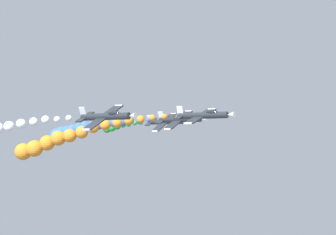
{
  "coord_description": "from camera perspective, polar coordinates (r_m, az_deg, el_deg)",
  "views": [
    {
      "loc": [
        83.39,
        48.86,
        128.59
      ],
      "look_at": [
        0.0,
        0.0,
        133.08
      ],
      "focal_mm": 55.9,
      "sensor_mm": 36.0,
      "label": 1
    }
  ],
  "objects": [
    {
      "name": "airplane_lead",
      "position": [
        86.93,
        3.88,
        0.23
      ],
      "size": [
        9.24,
        10.35,
        3.39
      ],
      "rotation": [
        0.0,
        0.3,
        0.0
      ],
      "color": "#23282D"
    },
    {
      "name": "smoke_trail_lead",
      "position": [
        100.81,
        -11.91,
        -2.44
      ],
      "size": [
        7.01,
        30.88,
        8.39
      ],
      "color": "orange"
    },
    {
      "name": "airplane_left_outer",
      "position": [
        117.75,
        -0.17,
        -0.46
      ],
      "size": [
        8.67,
        10.35,
        4.69
      ],
      "rotation": [
        0.0,
        0.48,
        0.0
      ],
      "color": "#23282D"
    },
    {
      "name": "smoke_trail_left_inner",
      "position": [
        121.44,
        -10.17,
        -1.47
      ],
      "size": [
        8.15,
        31.85,
        5.42
      ],
      "color": "blue"
    },
    {
      "name": "smoke_trail_left_outer",
      "position": [
        126.3,
        -5.72,
        -1.0
      ],
      "size": [
        2.67,
        12.12,
        2.87
      ],
      "color": "green"
    },
    {
      "name": "airplane_right_inner",
      "position": [
        81.76,
        -6.78,
        0.11
      ],
      "size": [
        8.73,
        10.35,
        4.56
      ],
      "rotation": [
        0.0,
        0.46,
        0.0
      ],
      "color": "#23282D"
    },
    {
      "name": "airplane_left_inner",
      "position": [
        101.26,
        1.41,
        -0.2
      ],
      "size": [
        8.87,
        10.35,
        4.24
      ],
      "rotation": [
        0.0,
        0.42,
        0.0
      ],
      "color": "#23282D"
    }
  ]
}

